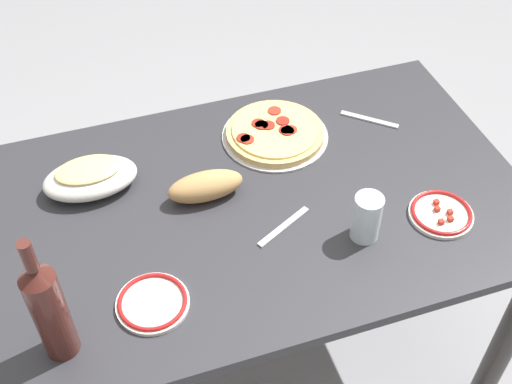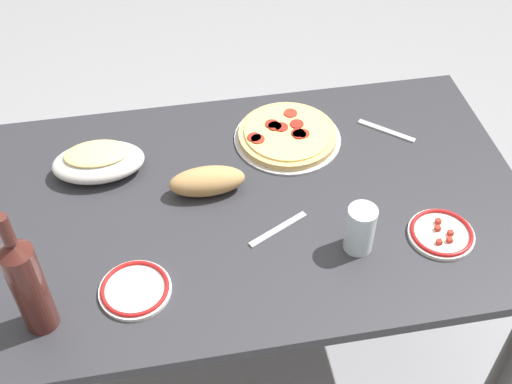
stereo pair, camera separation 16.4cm
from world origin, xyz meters
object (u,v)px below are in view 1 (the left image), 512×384
object	(u,v)px
baked_pasta_dish	(90,177)
side_plate_near	(441,214)
side_plate_far	(153,303)
bread_loaf	(205,186)
wine_bottle	(49,309)
pepperoni_pizza	(275,133)
dining_table	(256,232)
water_glass	(367,217)

from	to	relation	value
baked_pasta_dish	side_plate_near	world-z (taller)	baked_pasta_dish
side_plate_far	baked_pasta_dish	bearing A→B (deg)	99.95
bread_loaf	wine_bottle	bearing A→B (deg)	-140.47
pepperoni_pizza	side_plate_far	distance (m)	0.63
bread_loaf	pepperoni_pizza	bearing A→B (deg)	33.79
wine_bottle	bread_loaf	distance (m)	0.53
side_plate_far	bread_loaf	xyz separation A→B (m)	(0.20, 0.28, 0.03)
baked_pasta_dish	side_plate_far	bearing A→B (deg)	-80.05
baked_pasta_dish	wine_bottle	bearing A→B (deg)	-105.84
side_plate_near	side_plate_far	xyz separation A→B (m)	(-0.73, -0.03, -0.00)
wine_bottle	bread_loaf	bearing A→B (deg)	39.53
dining_table	baked_pasta_dish	distance (m)	0.46
wine_bottle	side_plate_far	size ratio (longest dim) A/B	2.07
pepperoni_pizza	water_glass	xyz separation A→B (m)	(0.08, -0.41, 0.05)
pepperoni_pizza	side_plate_far	size ratio (longest dim) A/B	1.82
wine_bottle	side_plate_far	distance (m)	0.24
water_glass	bread_loaf	world-z (taller)	water_glass
water_glass	side_plate_near	distance (m)	0.21
dining_table	wine_bottle	distance (m)	0.64
dining_table	side_plate_near	world-z (taller)	side_plate_near
dining_table	pepperoni_pizza	size ratio (longest dim) A/B	4.63
dining_table	side_plate_far	distance (m)	0.41
dining_table	side_plate_near	distance (m)	0.48
side_plate_near	bread_loaf	xyz separation A→B (m)	(-0.53, 0.25, 0.03)
pepperoni_pizza	water_glass	bearing A→B (deg)	-78.56
dining_table	side_plate_near	bearing A→B (deg)	-25.10
baked_pasta_dish	side_plate_far	size ratio (longest dim) A/B	1.47
baked_pasta_dish	side_plate_near	bearing A→B (deg)	-24.76
dining_table	pepperoni_pizza	xyz separation A→B (m)	(0.13, 0.22, 0.14)
dining_table	baked_pasta_dish	world-z (taller)	baked_pasta_dish
side_plate_far	bread_loaf	world-z (taller)	bread_loaf
baked_pasta_dish	side_plate_near	xyz separation A→B (m)	(0.81, -0.37, -0.03)
pepperoni_pizza	side_plate_near	xyz separation A→B (m)	(0.29, -0.41, -0.01)
wine_bottle	side_plate_near	xyz separation A→B (m)	(0.93, 0.08, -0.13)
dining_table	pepperoni_pizza	world-z (taller)	pepperoni_pizza
baked_pasta_dish	bread_loaf	distance (m)	0.30
side_plate_far	bread_loaf	size ratio (longest dim) A/B	0.84
wine_bottle	water_glass	bearing A→B (deg)	6.61
pepperoni_pizza	water_glass	distance (m)	0.42
pepperoni_pizza	baked_pasta_dish	bearing A→B (deg)	-175.45
wine_bottle	bread_loaf	size ratio (longest dim) A/B	1.74
dining_table	pepperoni_pizza	bearing A→B (deg)	59.45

